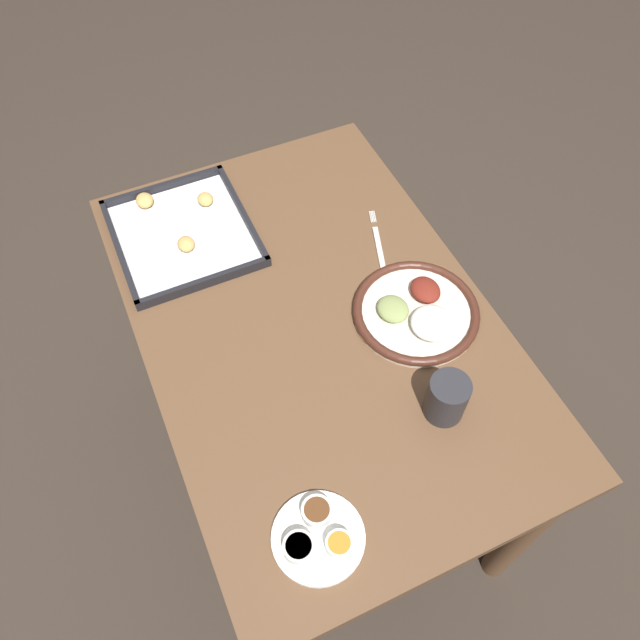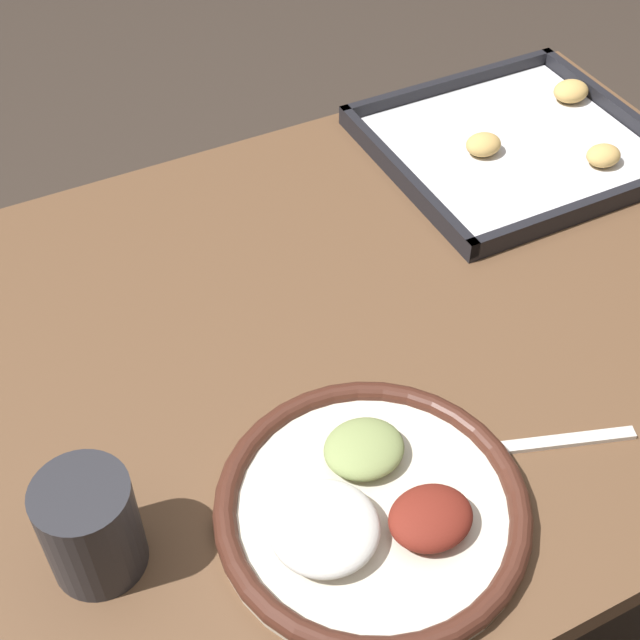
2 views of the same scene
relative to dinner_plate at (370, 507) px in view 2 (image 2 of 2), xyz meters
The scene contains 5 objects.
dining_table 0.25m from the dinner_plate, 69.19° to the left, with size 1.09×0.71×0.72m.
dinner_plate is the anchor object (origin of this frame).
fork 0.19m from the dinner_plate, ahead, with size 0.22×0.08×0.00m.
baking_tray 0.57m from the dinner_plate, 41.97° to the left, with size 0.33×0.31×0.03m.
drinking_cup 0.23m from the dinner_plate, 163.57° to the left, with size 0.08×0.08×0.10m.
Camera 2 is at (-0.30, -0.54, 1.37)m, focal length 50.00 mm.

